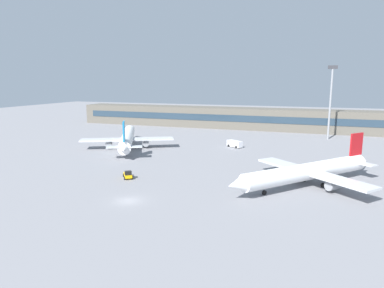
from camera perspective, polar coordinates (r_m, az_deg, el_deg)
The scene contains 7 objects.
ground_plane at distance 96.83m, azimuth 1.40°, elevation -1.84°, with size 400.00×400.00×0.00m, color gray.
terminal_building at distance 151.88m, azimuth 8.37°, elevation 4.27°, with size 154.09×12.13×9.00m.
airplane_near at distance 71.67m, azimuth 18.63°, elevation -4.42°, with size 27.74×31.22×9.55m.
airplane_mid at distance 108.81m, azimuth -10.71°, elevation 1.01°, with size 27.27×37.65×10.12m.
baggage_tug_yellow at distance 75.07m, azimuth -10.65°, elevation -5.05°, with size 3.35×3.78×1.75m.
service_van_white at distance 108.71m, azimuth 7.14°, elevation 0.05°, with size 5.46×4.49×2.08m.
floodlight_tower_west at distance 131.13m, azimuth 22.13°, elevation 7.25°, with size 3.20×0.80×25.94m.
Camera 1 is at (29.72, -49.81, 20.68)m, focal length 31.98 mm.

